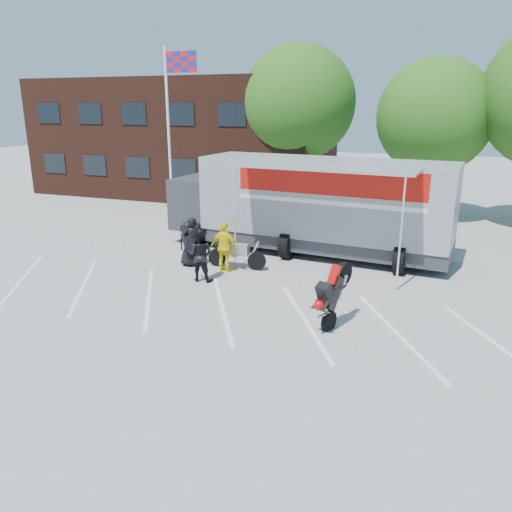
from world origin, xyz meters
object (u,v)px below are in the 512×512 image
Objects in this scene: spectator_leather_a at (189,244)px; spectator_leather_b at (193,242)px; stunt_bike_rider at (340,322)px; flagpole at (173,115)px; spectator_leather_c at (200,255)px; transporter_truck at (310,252)px; spectator_hivis at (225,247)px; tree_left at (298,103)px; parked_motorcycle at (237,268)px; tree_mid at (435,117)px.

spectator_leather_a is 0.90× the size of spectator_leather_b.
spectator_leather_a reaches higher than stunt_bike_rider.
flagpole is 4.58× the size of spectator_leather_c.
transporter_truck is 3.99m from spectator_hivis.
flagpole reaches higher than spectator_leather_c.
tree_left is 4.02× the size of parked_motorcycle.
tree_mid is 13.24m from spectator_hivis.
transporter_truck reaches higher than spectator_leather_c.
spectator_hivis is (1.48, -0.18, 0.07)m from spectator_leather_a.
spectator_leather_a is (-1.69, -0.34, 0.80)m from parked_motorcycle.
spectator_leather_c is at bearing 134.87° from spectator_leather_a.
flagpole is 7.37m from tree_left.
spectator_leather_c is at bearing -114.77° from transporter_truck.
spectator_leather_a is (-6.00, 2.95, 0.80)m from stunt_bike_rider.
tree_mid is at bearing 23.97° from flagpole.
spectator_leather_a is (3.76, -5.90, -4.25)m from flagpole.
stunt_bike_rider is 1.05× the size of spectator_hivis.
transporter_truck is at bearing -37.11° from parked_motorcycle.
tree_left is 0.77× the size of transporter_truck.
spectator_leather_b is (-5.80, 2.88, 0.89)m from stunt_bike_rider.
flagpole reaches higher than stunt_bike_rider.
tree_mid is at bearing -148.12° from spectator_leather_b.
stunt_bike_rider is (9.76, -8.85, -5.05)m from flagpole.
spectator_leather_b reaches higher than parked_motorcycle.
stunt_bike_rider is at bearing -96.10° from tree_mid.
tree_mid is 4.40× the size of spectator_leather_c.
stunt_bike_rider is 5.24m from spectator_leather_c.
tree_mid reaches higher than spectator_leather_b.
tree_mid is at bearing -121.05° from spectator_leather_c.
spectator_leather_a is (-3.61, -3.08, 0.80)m from transporter_truck.
flagpole reaches higher than spectator_leather_b.
tree_left is at bearing 54.72° from flagpole.
spectator_leather_a is at bearing -134.46° from transporter_truck.
stunt_bike_rider is at bearing -63.28° from transporter_truck.
transporter_truck is 5.25× the size of parked_motorcycle.
parked_motorcycle is at bearing -45.56° from flagpole.
transporter_truck is at bearing -135.71° from spectator_leather_a.
spectator_leather_b is at bearing -91.36° from tree_left.
spectator_leather_a is at bearing 172.35° from stunt_bike_rider.
spectator_leather_c is 1.00× the size of spectator_hivis.
spectator_leather_b reaches higher than spectator_leather_c.
flagpole reaches higher than tree_mid.
tree_left is 1.13× the size of tree_mid.
parked_motorcycle is at bearing 161.19° from stunt_bike_rider.
tree_left is 12.89m from parked_motorcycle.
transporter_truck is at bearing 130.17° from stunt_bike_rider.
flagpole is at bearing 156.34° from stunt_bike_rider.
parked_motorcycle is at bearing -109.25° from spectator_hivis.
tree_left is at bearing 128.91° from stunt_bike_rider.
stunt_bike_rider is 1.05× the size of spectator_leather_c.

